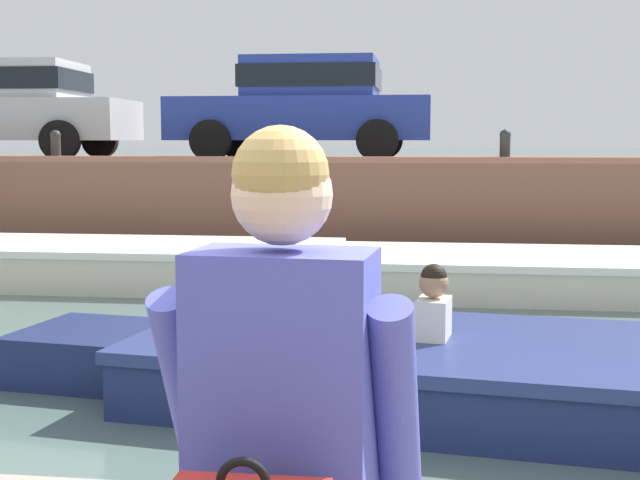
% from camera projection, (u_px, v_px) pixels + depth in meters
% --- Properties ---
extents(ground_plane, '(400.00, 400.00, 0.00)m').
position_uv_depth(ground_plane, '(369.00, 352.00, 7.22)').
color(ground_plane, '#4C605B').
extents(far_quay_wall, '(60.00, 6.00, 1.41)m').
position_uv_depth(far_quay_wall, '(405.00, 201.00, 14.81)').
color(far_quay_wall, brown).
rests_on(far_quay_wall, ground).
extents(far_wall_coping, '(60.00, 0.24, 0.08)m').
position_uv_depth(far_wall_coping, '(398.00, 160.00, 11.89)').
color(far_wall_coping, '#925F4C').
rests_on(far_wall_coping, far_quay_wall).
extents(boat_moored_west_cream, '(6.56, 1.89, 0.49)m').
position_uv_depth(boat_moored_west_cream, '(88.00, 263.00, 10.69)').
color(boat_moored_west_cream, silver).
rests_on(boat_moored_west_cream, ground).
extents(boat_moored_central_cream, '(6.79, 2.06, 0.44)m').
position_uv_depth(boat_moored_central_cream, '(554.00, 274.00, 9.95)').
color(boat_moored_central_cream, silver).
rests_on(boat_moored_central_cream, ground).
extents(motorboat_passing, '(6.63, 2.63, 0.92)m').
position_uv_depth(motorboat_passing, '(521.00, 377.00, 5.62)').
color(motorboat_passing, navy).
rests_on(motorboat_passing, ground).
extents(car_leftmost_silver, '(4.13, 2.17, 1.54)m').
position_uv_depth(car_leftmost_silver, '(8.00, 106.00, 14.26)').
color(car_leftmost_silver, '#B7BABC').
rests_on(car_leftmost_silver, far_quay_wall).
extents(car_left_inner_blue, '(3.93, 2.02, 1.54)m').
position_uv_depth(car_left_inner_blue, '(306.00, 104.00, 13.63)').
color(car_left_inner_blue, '#233893').
rests_on(car_left_inner_blue, far_quay_wall).
extents(mooring_bollard_west, '(0.15, 0.15, 0.45)m').
position_uv_depth(mooring_bollard_west, '(56.00, 145.00, 12.63)').
color(mooring_bollard_west, '#2D2B28').
rests_on(mooring_bollard_west, far_quay_wall).
extents(mooring_bollard_mid, '(0.15, 0.15, 0.45)m').
position_uv_depth(mooring_bollard_mid, '(505.00, 145.00, 11.81)').
color(mooring_bollard_mid, '#2D2B28').
rests_on(mooring_bollard_mid, far_quay_wall).
extents(person_seated_right, '(0.55, 0.55, 0.96)m').
position_uv_depth(person_seated_right, '(289.00, 417.00, 1.83)').
color(person_seated_right, '#282833').
rests_on(person_seated_right, near_quay).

